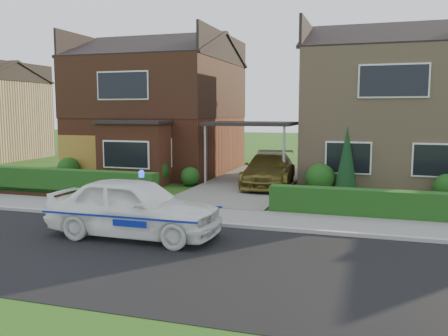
% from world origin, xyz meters
% --- Properties ---
extents(ground, '(120.00, 120.00, 0.00)m').
position_xyz_m(ground, '(0.00, 0.00, 0.00)').
color(ground, '#1B4813').
rests_on(ground, ground).
extents(road, '(60.00, 6.00, 0.02)m').
position_xyz_m(road, '(0.00, 0.00, 0.00)').
color(road, black).
rests_on(road, ground).
extents(kerb, '(60.00, 0.16, 0.12)m').
position_xyz_m(kerb, '(0.00, 3.05, 0.06)').
color(kerb, '#9E9993').
rests_on(kerb, ground).
extents(sidewalk, '(60.00, 2.00, 0.10)m').
position_xyz_m(sidewalk, '(0.00, 4.10, 0.05)').
color(sidewalk, slate).
rests_on(sidewalk, ground).
extents(driveway, '(3.80, 12.00, 0.12)m').
position_xyz_m(driveway, '(0.00, 11.00, 0.06)').
color(driveway, '#666059').
rests_on(driveway, ground).
extents(house_left, '(7.50, 9.53, 7.25)m').
position_xyz_m(house_left, '(-5.78, 13.90, 3.81)').
color(house_left, brown).
rests_on(house_left, ground).
extents(house_right, '(7.50, 8.06, 7.25)m').
position_xyz_m(house_right, '(5.80, 13.99, 3.66)').
color(house_right, tan).
rests_on(house_right, ground).
extents(carport_link, '(3.80, 3.00, 2.77)m').
position_xyz_m(carport_link, '(0.00, 10.95, 2.66)').
color(carport_link, black).
rests_on(carport_link, ground).
extents(garage_door, '(2.20, 0.10, 2.10)m').
position_xyz_m(garage_door, '(-8.25, 9.96, 1.05)').
color(garage_door, '#905A1F').
rests_on(garage_door, ground).
extents(dwarf_wall, '(7.70, 0.25, 0.36)m').
position_xyz_m(dwarf_wall, '(-5.80, 5.30, 0.18)').
color(dwarf_wall, brown).
rests_on(dwarf_wall, ground).
extents(hedge_left, '(7.50, 0.55, 0.90)m').
position_xyz_m(hedge_left, '(-5.80, 5.45, 0.00)').
color(hedge_left, '#133711').
rests_on(hedge_left, ground).
extents(hedge_right, '(7.50, 0.55, 0.80)m').
position_xyz_m(hedge_right, '(5.80, 5.35, 0.00)').
color(hedge_right, '#133711').
rests_on(hedge_right, ground).
extents(shrub_left_far, '(1.08, 1.08, 1.08)m').
position_xyz_m(shrub_left_far, '(-8.50, 9.50, 0.54)').
color(shrub_left_far, '#133711').
rests_on(shrub_left_far, ground).
extents(shrub_left_mid, '(1.32, 1.32, 1.32)m').
position_xyz_m(shrub_left_mid, '(-4.00, 9.30, 0.66)').
color(shrub_left_mid, '#133711').
rests_on(shrub_left_mid, ground).
extents(shrub_left_near, '(0.84, 0.84, 0.84)m').
position_xyz_m(shrub_left_near, '(-2.40, 9.60, 0.42)').
color(shrub_left_near, '#133711').
rests_on(shrub_left_near, ground).
extents(shrub_right_near, '(1.20, 1.20, 1.20)m').
position_xyz_m(shrub_right_near, '(3.20, 9.40, 0.60)').
color(shrub_right_near, '#133711').
rests_on(shrub_right_near, ground).
extents(shrub_right_mid, '(0.96, 0.96, 0.96)m').
position_xyz_m(shrub_right_mid, '(7.80, 9.50, 0.48)').
color(shrub_right_mid, '#133711').
rests_on(shrub_right_mid, ground).
extents(conifer_a, '(0.90, 0.90, 2.60)m').
position_xyz_m(conifer_a, '(4.20, 9.20, 1.30)').
color(conifer_a, black).
rests_on(conifer_a, ground).
extents(police_car, '(4.20, 4.59, 1.72)m').
position_xyz_m(police_car, '(-0.71, 1.35, 0.78)').
color(police_car, white).
rests_on(police_car, ground).
extents(driveway_car, '(2.25, 4.85, 1.37)m').
position_xyz_m(driveway_car, '(1.00, 10.04, 0.81)').
color(driveway_car, brown).
rests_on(driveway_car, driveway).
extents(potted_plant_a, '(0.42, 0.35, 0.69)m').
position_xyz_m(potted_plant_a, '(-4.98, 7.52, 0.35)').
color(potted_plant_a, gray).
rests_on(potted_plant_a, ground).
extents(potted_plant_b, '(0.54, 0.49, 0.79)m').
position_xyz_m(potted_plant_b, '(-4.14, 6.00, 0.39)').
color(potted_plant_b, gray).
rests_on(potted_plant_b, ground).
extents(potted_plant_c, '(0.48, 0.48, 0.76)m').
position_xyz_m(potted_plant_c, '(-3.91, 7.98, 0.38)').
color(potted_plant_c, gray).
rests_on(potted_plant_c, ground).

